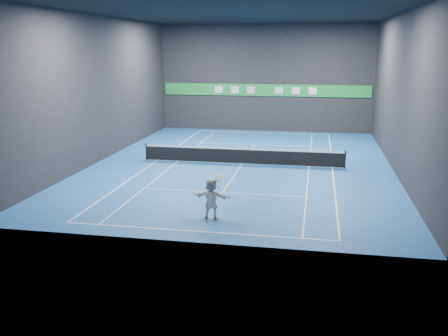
% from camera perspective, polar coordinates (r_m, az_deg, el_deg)
% --- Properties ---
extents(ground, '(26.00, 26.00, 0.00)m').
position_cam_1_polar(ground, '(30.94, 2.07, 0.47)').
color(ground, '#1C559C').
rests_on(ground, ground).
extents(ceiling, '(26.00, 26.00, 0.00)m').
position_cam_1_polar(ceiling, '(30.20, 2.22, 17.34)').
color(ceiling, black).
rests_on(ceiling, ground).
extents(wall_back, '(18.00, 0.10, 9.00)m').
position_cam_1_polar(wall_back, '(43.11, 4.74, 10.19)').
color(wall_back, black).
rests_on(wall_back, ground).
extents(wall_front, '(18.00, 0.10, 9.00)m').
position_cam_1_polar(wall_front, '(17.57, -4.17, 5.32)').
color(wall_front, black).
rests_on(wall_front, ground).
extents(wall_left, '(0.10, 26.00, 9.00)m').
position_cam_1_polar(wall_left, '(32.80, -13.79, 8.80)').
color(wall_left, black).
rests_on(wall_left, ground).
extents(wall_right, '(0.10, 26.00, 9.00)m').
position_cam_1_polar(wall_right, '(30.26, 19.43, 8.06)').
color(wall_right, black).
rests_on(wall_right, ground).
extents(baseline_near, '(10.98, 0.08, 0.01)m').
position_cam_1_polar(baseline_near, '(19.75, -3.13, -7.23)').
color(baseline_near, white).
rests_on(baseline_near, ground).
extents(baseline_far, '(10.98, 0.08, 0.01)m').
position_cam_1_polar(baseline_far, '(42.52, 4.47, 4.05)').
color(baseline_far, white).
rests_on(baseline_far, ground).
extents(sideline_doubles_left, '(0.08, 23.78, 0.01)m').
position_cam_1_polar(sideline_doubles_left, '(32.19, -7.64, 0.88)').
color(sideline_doubles_left, white).
rests_on(sideline_doubles_left, ground).
extents(sideline_doubles_right, '(0.08, 23.78, 0.01)m').
position_cam_1_polar(sideline_doubles_right, '(30.64, 12.28, 0.04)').
color(sideline_doubles_right, white).
rests_on(sideline_doubles_right, ground).
extents(sideline_singles_left, '(0.06, 23.78, 0.01)m').
position_cam_1_polar(sideline_singles_left, '(31.80, -5.27, 0.79)').
color(sideline_singles_left, white).
rests_on(sideline_singles_left, ground).
extents(sideline_singles_right, '(0.06, 23.78, 0.01)m').
position_cam_1_polar(sideline_singles_right, '(30.63, 9.70, 0.15)').
color(sideline_singles_right, white).
rests_on(sideline_singles_right, ground).
extents(service_line_near, '(8.23, 0.06, 0.01)m').
position_cam_1_polar(service_line_near, '(24.84, -0.14, -2.81)').
color(service_line_near, white).
rests_on(service_line_near, ground).
extents(service_line_far, '(8.23, 0.06, 0.01)m').
position_cam_1_polar(service_line_far, '(37.15, 3.55, 2.68)').
color(service_line_far, white).
rests_on(service_line_far, ground).
extents(center_service_line, '(0.06, 12.80, 0.01)m').
position_cam_1_polar(center_service_line, '(30.94, 2.07, 0.48)').
color(center_service_line, white).
rests_on(center_service_line, ground).
extents(player, '(1.65, 0.68, 1.73)m').
position_cam_1_polar(player, '(20.93, -1.45, -3.51)').
color(player, white).
rests_on(player, ground).
extents(tennis_ball, '(0.06, 0.06, 0.06)m').
position_cam_1_polar(tennis_ball, '(20.58, -2.61, 2.26)').
color(tennis_ball, '#E2F829').
rests_on(tennis_ball, player).
extents(tennis_net, '(12.50, 0.10, 1.07)m').
position_cam_1_polar(tennis_net, '(30.83, 2.08, 1.45)').
color(tennis_net, black).
rests_on(tennis_net, ground).
extents(sponsor_banner, '(17.64, 0.11, 1.00)m').
position_cam_1_polar(sponsor_banner, '(43.12, 4.71, 8.86)').
color(sponsor_banner, green).
rests_on(sponsor_banner, wall_back).
extents(tennis_racket, '(0.40, 0.37, 0.73)m').
position_cam_1_polar(tennis_racket, '(20.69, -0.62, -1.38)').
color(tennis_racket, red).
rests_on(tennis_racket, player).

